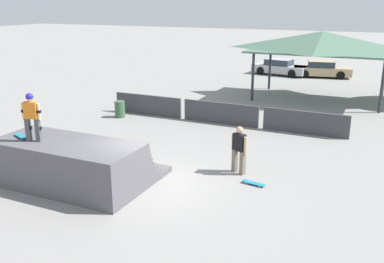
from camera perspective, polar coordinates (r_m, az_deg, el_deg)
The scene contains 11 objects.
ground_plane at distance 14.26m, azimuth -5.62°, elevation -6.93°, with size 160.00×160.00×0.00m, color gray.
quarter_pipe_ramp at distance 14.49m, azimuth -15.51°, elevation -4.19°, with size 4.84×3.59×1.50m.
skater_on_deck at distance 14.25m, azimuth -20.64°, elevation 2.21°, with size 0.67×0.34×1.55m.
skateboard_on_deck at distance 14.96m, azimuth -21.82°, elevation -0.58°, with size 0.78×0.50×0.09m.
bystander_walking at distance 14.80m, azimuth 6.29°, elevation -2.13°, with size 0.66×0.39×1.69m.
skateboard_on_ground at distance 14.24m, azimuth 8.13°, elevation -6.81°, with size 0.79×0.31×0.09m.
barrier_fence at distance 20.94m, azimuth 3.82°, elevation 2.46°, with size 12.02×0.12×1.05m.
pavilion_shelter at distance 26.84m, azimuth 16.96°, elevation 11.33°, with size 8.36×4.60×4.08m.
trash_bin at distance 22.40m, azimuth -9.60°, elevation 2.96°, with size 0.52×0.52×0.85m, color #385B3D.
parked_car_silver at distance 35.92m, azimuth 11.62°, elevation 8.38°, with size 4.60×2.37×1.27m.
parked_car_tan at distance 35.58m, azimuth 16.93°, elevation 7.92°, with size 4.62×2.53×1.27m.
Camera 1 is at (6.70, -11.19, 5.76)m, focal length 40.00 mm.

